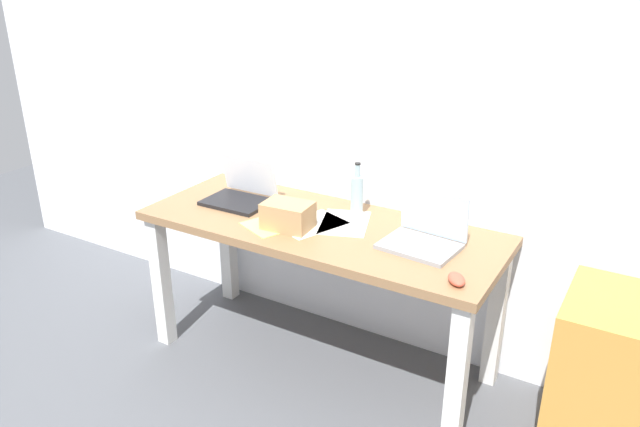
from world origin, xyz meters
name	(u,v)px	position (x,y,z in m)	size (l,w,h in m)	color
ground_plane	(320,359)	(0.00, 0.00, 0.00)	(8.00, 8.00, 0.00)	#515459
back_wall	(362,87)	(0.00, 0.39, 1.30)	(5.20, 0.08, 2.60)	white
desk	(320,245)	(0.00, 0.00, 0.63)	(1.67, 0.65, 0.74)	olive
laptop_left	(241,193)	(-0.48, 0.04, 0.79)	(0.32, 0.26, 0.21)	black
laptop_right	(424,235)	(0.49, 0.03, 0.79)	(0.33, 0.27, 0.22)	gray
beer_bottle	(357,195)	(0.10, 0.18, 0.85)	(0.06, 0.06, 0.26)	#99B7C1
computer_mouse	(457,279)	(0.72, -0.22, 0.76)	(0.06, 0.10, 0.03)	#D84C38
cardboard_box	(288,216)	(-0.10, -0.12, 0.80)	(0.21, 0.15, 0.12)	tan
paper_yellow_folder	(279,223)	(-0.17, -0.09, 0.74)	(0.21, 0.30, 0.00)	#F4E06B
paper_sheet_near_back	(345,223)	(0.09, 0.06, 0.74)	(0.21, 0.30, 0.00)	white
paper_sheet_center	(311,224)	(-0.03, -0.03, 0.74)	(0.21, 0.30, 0.00)	white
filing_cabinet	(608,375)	(1.27, 0.10, 0.33)	(0.40, 0.48, 0.67)	#C68938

